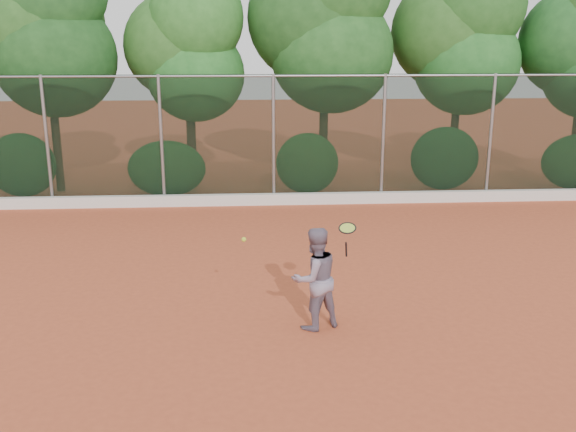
{
  "coord_description": "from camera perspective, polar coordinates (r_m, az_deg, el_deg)",
  "views": [
    {
      "loc": [
        -0.74,
        -10.24,
        4.31
      ],
      "look_at": [
        0.0,
        1.0,
        1.25
      ],
      "focal_mm": 40.0,
      "sensor_mm": 36.0,
      "label": 1
    }
  ],
  "objects": [
    {
      "name": "tennis_racket",
      "position": [
        9.49,
        5.29,
        -1.3
      ],
      "size": [
        0.32,
        0.31,
        0.54
      ],
      "color": "black",
      "rests_on": "ground"
    },
    {
      "name": "chainlink_fence",
      "position": [
        17.43,
        -1.3,
        7.11
      ],
      "size": [
        24.09,
        0.09,
        3.5
      ],
      "color": "black",
      "rests_on": "ground"
    },
    {
      "name": "tennis_ball_in_flight",
      "position": [
        9.54,
        -3.94,
        -2.09
      ],
      "size": [
        0.07,
        0.07,
        0.07
      ],
      "color": "#BFD630",
      "rests_on": "ground"
    },
    {
      "name": "foliage_backdrop",
      "position": [
        19.22,
        -3.3,
        15.45
      ],
      "size": [
        23.7,
        3.63,
        7.55
      ],
      "color": "#3B2916",
      "rests_on": "ground"
    },
    {
      "name": "ground",
      "position": [
        11.14,
        0.34,
        -7.57
      ],
      "size": [
        80.0,
        80.0,
        0.0
      ],
      "primitive_type": "plane",
      "color": "#B64C2B",
      "rests_on": "ground"
    },
    {
      "name": "tennis_player",
      "position": [
        9.88,
        2.39,
        -5.57
      ],
      "size": [
        0.97,
        0.89,
        1.62
      ],
      "primitive_type": "imported",
      "rotation": [
        0.0,
        0.0,
        3.58
      ],
      "color": "slate",
      "rests_on": "ground"
    },
    {
      "name": "concrete_curb",
      "position": [
        17.58,
        -1.24,
        1.51
      ],
      "size": [
        24.0,
        0.2,
        0.3
      ],
      "primitive_type": "cube",
      "color": "silver",
      "rests_on": "ground"
    }
  ]
}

